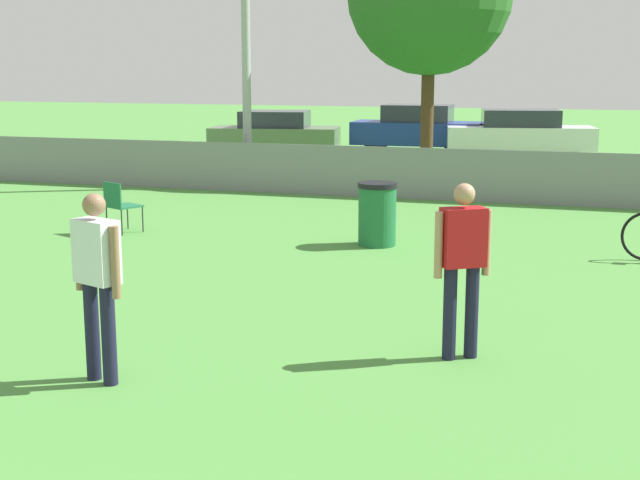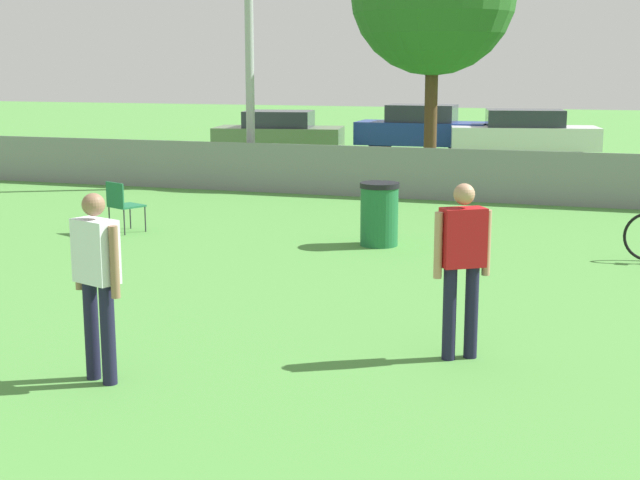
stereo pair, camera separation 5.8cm
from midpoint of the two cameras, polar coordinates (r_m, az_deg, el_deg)
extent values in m
cube|color=gray|center=(19.04, 6.06, 4.26)|extent=(25.99, 0.03, 1.10)
cylinder|color=#9E9EA3|center=(20.91, -4.48, 13.57)|extent=(0.20, 0.20, 7.42)
cylinder|color=#4C331E|center=(22.64, 7.17, 7.80)|extent=(0.32, 0.32, 3.06)
cylinder|color=#191933|center=(8.31, -14.21, -5.61)|extent=(0.13, 0.13, 0.92)
cylinder|color=#191933|center=(8.14, -13.22, -5.92)|extent=(0.13, 0.13, 0.92)
cube|color=silver|center=(8.05, -13.96, -0.70)|extent=(0.47, 0.35, 0.57)
sphere|color=#8C664C|center=(7.98, -14.10, 2.21)|extent=(0.20, 0.20, 0.20)
cylinder|color=#8C664C|center=(8.25, -15.01, -0.92)|extent=(0.08, 0.08, 0.64)
cylinder|color=#8C664C|center=(7.87, -12.82, -1.40)|extent=(0.08, 0.08, 0.64)
cylinder|color=#191933|center=(8.68, 8.47, -4.68)|extent=(0.13, 0.13, 0.92)
cylinder|color=#191933|center=(8.77, 9.85, -4.56)|extent=(0.13, 0.13, 0.92)
cube|color=#B21419|center=(8.55, 9.32, 0.17)|extent=(0.47, 0.41, 0.57)
sphere|color=tan|center=(8.48, 9.41, 2.92)|extent=(0.20, 0.20, 0.20)
cylinder|color=tan|center=(8.47, 7.77, -0.34)|extent=(0.08, 0.08, 0.64)
cylinder|color=tan|center=(8.67, 10.80, -0.17)|extent=(0.08, 0.08, 0.64)
cylinder|color=#333338|center=(15.51, -11.02, 1.32)|extent=(0.02, 0.02, 0.44)
cylinder|color=#333338|center=(15.85, -11.95, 1.49)|extent=(0.02, 0.02, 0.44)
cylinder|color=#333338|center=(15.26, -12.31, 1.11)|extent=(0.02, 0.02, 0.44)
cylinder|color=#333338|center=(15.61, -13.23, 1.29)|extent=(0.02, 0.02, 0.44)
cube|color=#1E663F|center=(15.52, -12.16, 2.15)|extent=(0.63, 0.63, 0.03)
cube|color=#1E663F|center=(15.36, -12.89, 2.85)|extent=(0.45, 0.22, 0.41)
cylinder|color=#1E6638|center=(14.06, 3.93, 1.50)|extent=(0.59, 0.59, 0.92)
cylinder|color=black|center=(13.99, 3.96, 3.52)|extent=(0.62, 0.62, 0.08)
cylinder|color=black|center=(29.12, 0.12, 6.22)|extent=(0.65, 0.29, 0.63)
cylinder|color=black|center=(27.57, -0.32, 5.94)|extent=(0.65, 0.29, 0.63)
cylinder|color=black|center=(29.56, -4.69, 6.25)|extent=(0.65, 0.29, 0.63)
cylinder|color=black|center=(28.04, -5.39, 5.98)|extent=(0.65, 0.29, 0.63)
cube|color=#59724C|center=(28.53, -2.58, 6.55)|extent=(4.26, 2.46, 0.68)
cube|color=#2D333D|center=(28.49, -2.60, 7.75)|extent=(2.33, 1.91, 0.51)
cylinder|color=black|center=(30.74, 9.24, 6.35)|extent=(0.66, 0.19, 0.65)
cylinder|color=black|center=(29.31, 8.87, 6.14)|extent=(0.66, 0.19, 0.65)
cylinder|color=black|center=(31.19, 4.37, 6.53)|extent=(0.66, 0.19, 0.65)
cylinder|color=black|center=(29.79, 3.77, 6.32)|extent=(0.66, 0.19, 0.65)
cube|color=navy|center=(30.21, 6.56, 6.81)|extent=(4.32, 1.76, 0.76)
cube|color=#2D333D|center=(30.17, 6.59, 8.06)|extent=(2.26, 1.51, 0.57)
cylinder|color=black|center=(30.01, 15.51, 5.98)|extent=(0.67, 0.30, 0.65)
cylinder|color=black|center=(28.57, 15.94, 5.72)|extent=(0.67, 0.30, 0.65)
cylinder|color=black|center=(29.72, 10.09, 6.16)|extent=(0.67, 0.30, 0.65)
cylinder|color=black|center=(28.27, 10.25, 5.91)|extent=(0.67, 0.30, 0.65)
cube|color=white|center=(29.09, 12.98, 6.40)|extent=(4.80, 2.53, 0.71)
cube|color=#2D333D|center=(29.05, 13.03, 7.61)|extent=(2.61, 1.91, 0.53)
camera|label=1|loc=(0.03, -89.82, 0.04)|focal=50.00mm
camera|label=2|loc=(0.03, 90.18, -0.04)|focal=50.00mm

